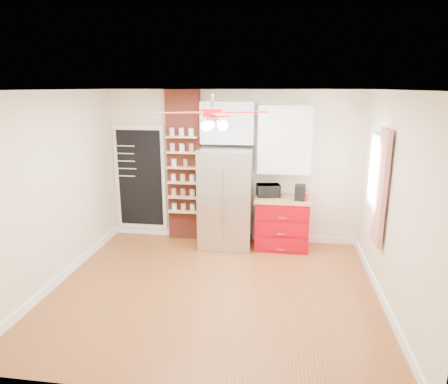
# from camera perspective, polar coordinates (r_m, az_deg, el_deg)

# --- Properties ---
(floor) EXTENTS (4.50, 4.50, 0.00)m
(floor) POSITION_cam_1_polar(r_m,az_deg,el_deg) (5.73, -1.45, -13.76)
(floor) COLOR brown
(floor) RESTS_ON ground
(ceiling) EXTENTS (4.50, 4.50, 0.00)m
(ceiling) POSITION_cam_1_polar(r_m,az_deg,el_deg) (5.03, -1.65, 14.36)
(ceiling) COLOR white
(ceiling) RESTS_ON wall_back
(wall_back) EXTENTS (4.50, 0.02, 2.70)m
(wall_back) POSITION_cam_1_polar(r_m,az_deg,el_deg) (7.15, 1.10, 3.59)
(wall_back) COLOR beige
(wall_back) RESTS_ON floor
(wall_front) EXTENTS (4.50, 0.02, 2.70)m
(wall_front) POSITION_cam_1_polar(r_m,az_deg,el_deg) (3.38, -7.22, -9.58)
(wall_front) COLOR beige
(wall_front) RESTS_ON floor
(wall_left) EXTENTS (0.02, 4.00, 2.70)m
(wall_left) POSITION_cam_1_polar(r_m,az_deg,el_deg) (6.01, -23.22, 0.22)
(wall_left) COLOR beige
(wall_left) RESTS_ON floor
(wall_right) EXTENTS (0.02, 4.00, 2.70)m
(wall_right) POSITION_cam_1_polar(r_m,az_deg,el_deg) (5.34, 23.01, -1.46)
(wall_right) COLOR beige
(wall_right) RESTS_ON floor
(chalkboard) EXTENTS (0.95, 0.05, 1.95)m
(chalkboard) POSITION_cam_1_polar(r_m,az_deg,el_deg) (7.56, -11.86, 1.95)
(chalkboard) COLOR white
(chalkboard) RESTS_ON wall_back
(brick_pillar) EXTENTS (0.60, 0.16, 2.70)m
(brick_pillar) POSITION_cam_1_polar(r_m,az_deg,el_deg) (7.22, -5.70, 3.64)
(brick_pillar) COLOR brown
(brick_pillar) RESTS_ON floor
(fridge) EXTENTS (0.90, 0.70, 1.75)m
(fridge) POSITION_cam_1_polar(r_m,az_deg,el_deg) (6.91, 0.30, -0.85)
(fridge) COLOR silver
(fridge) RESTS_ON floor
(upper_glass_cabinet) EXTENTS (0.90, 0.35, 0.70)m
(upper_glass_cabinet) POSITION_cam_1_polar(r_m,az_deg,el_deg) (6.87, 0.54, 9.88)
(upper_glass_cabinet) COLOR white
(upper_glass_cabinet) RESTS_ON wall_back
(red_cabinet) EXTENTS (0.94, 0.64, 0.90)m
(red_cabinet) POSITION_cam_1_polar(r_m,az_deg,el_deg) (7.02, 8.24, -4.36)
(red_cabinet) COLOR #AB000E
(red_cabinet) RESTS_ON floor
(upper_shelf_unit) EXTENTS (0.90, 0.30, 1.15)m
(upper_shelf_unit) POSITION_cam_1_polar(r_m,az_deg,el_deg) (6.87, 8.68, 7.41)
(upper_shelf_unit) COLOR white
(upper_shelf_unit) RESTS_ON wall_back
(window) EXTENTS (0.04, 0.75, 1.05)m
(window) POSITION_cam_1_polar(r_m,az_deg,el_deg) (6.14, 20.94, 2.66)
(window) COLOR white
(window) RESTS_ON wall_right
(curtain) EXTENTS (0.06, 0.40, 1.55)m
(curtain) POSITION_cam_1_polar(r_m,az_deg,el_deg) (5.63, 21.55, 0.52)
(curtain) COLOR red
(curtain) RESTS_ON wall_right
(ceiling_fan) EXTENTS (1.40, 1.40, 0.44)m
(ceiling_fan) POSITION_cam_1_polar(r_m,az_deg,el_deg) (5.04, -1.63, 11.22)
(ceiling_fan) COLOR silver
(ceiling_fan) RESTS_ON ceiling
(toaster_oven) EXTENTS (0.43, 0.34, 0.21)m
(toaster_oven) POSITION_cam_1_polar(r_m,az_deg,el_deg) (6.92, 6.33, 0.22)
(toaster_oven) COLOR black
(toaster_oven) RESTS_ON red_cabinet
(coffee_maker) EXTENTS (0.19, 0.21, 0.26)m
(coffee_maker) POSITION_cam_1_polar(r_m,az_deg,el_deg) (6.77, 10.81, -0.08)
(coffee_maker) COLOR black
(coffee_maker) RESTS_ON red_cabinet
(canister_left) EXTENTS (0.13, 0.13, 0.14)m
(canister_left) POSITION_cam_1_polar(r_m,az_deg,el_deg) (6.75, 11.54, -0.69)
(canister_left) COLOR #BA0A1B
(canister_left) RESTS_ON red_cabinet
(canister_right) EXTENTS (0.14, 0.14, 0.15)m
(canister_right) POSITION_cam_1_polar(r_m,az_deg,el_deg) (6.96, 11.44, -0.16)
(canister_right) COLOR #AE2809
(canister_right) RESTS_ON red_cabinet
(pantry_jar_oats) EXTENTS (0.11, 0.11, 0.13)m
(pantry_jar_oats) POSITION_cam_1_polar(r_m,az_deg,el_deg) (7.09, -7.18, 4.12)
(pantry_jar_oats) COLOR beige
(pantry_jar_oats) RESTS_ON brick_pillar
(pantry_jar_beans) EXTENTS (0.10, 0.10, 0.12)m
(pantry_jar_beans) POSITION_cam_1_polar(r_m,az_deg,el_deg) (7.07, -5.51, 4.08)
(pantry_jar_beans) COLOR #956B4C
(pantry_jar_beans) RESTS_ON brick_pillar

